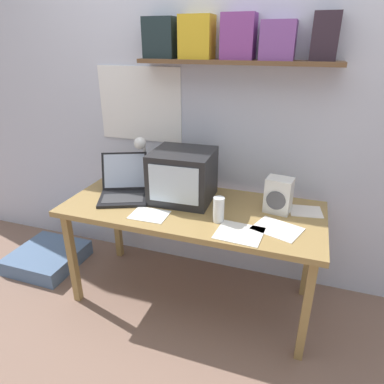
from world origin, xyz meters
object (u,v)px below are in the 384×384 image
desk_lamp (142,156)px  loose_paper_near_laptop (306,211)px  open_notebook (277,229)px  laptop (124,186)px  loose_paper_near_monitor (149,215)px  corner_desk (192,215)px  floor_cushion (48,257)px  printed_handout (239,233)px  space_heater (279,195)px  juice_glass (219,211)px  crt_monitor (183,176)px

desk_lamp → loose_paper_near_laptop: desk_lamp is taller
desk_lamp → open_notebook: (0.96, -0.31, -0.22)m
laptop → loose_paper_near_monitor: 0.36m
corner_desk → loose_paper_near_monitor: loose_paper_near_monitor is taller
laptop → open_notebook: (1.02, -0.13, -0.06)m
desk_lamp → floor_cushion: desk_lamp is taller
printed_handout → floor_cushion: printed_handout is taller
printed_handout → open_notebook: size_ratio=0.87×
corner_desk → loose_paper_near_monitor: size_ratio=7.23×
open_notebook → space_heater: bearing=96.8°
juice_glass → open_notebook: bearing=3.0°
corner_desk → desk_lamp: 0.55m
laptop → juice_glass: (0.69, -0.15, 0.00)m
loose_paper_near_monitor → laptop: bearing=143.3°
loose_paper_near_monitor → open_notebook: bearing=6.1°
crt_monitor → open_notebook: size_ratio=1.33×
corner_desk → floor_cushion: (-1.22, -0.02, -0.58)m
laptop → loose_paper_near_laptop: laptop is taller
printed_handout → crt_monitor: bearing=144.3°
printed_handout → laptop: bearing=163.6°
corner_desk → crt_monitor: 0.26m
corner_desk → loose_paper_near_laptop: loose_paper_near_laptop is taller
juice_glass → space_heater: size_ratio=0.69×
laptop → floor_cushion: (-0.74, -0.04, -0.71)m
desk_lamp → space_heater: size_ratio=1.69×
corner_desk → laptop: size_ratio=3.62×
crt_monitor → loose_paper_near_monitor: size_ratio=1.77×
crt_monitor → floor_cushion: (-1.13, -0.11, -0.81)m
desk_lamp → space_heater: desk_lamp is taller
space_heater → open_notebook: bearing=-74.6°
crt_monitor → loose_paper_near_laptop: bearing=2.8°
desk_lamp → floor_cushion: bearing=-158.6°
juice_glass → loose_paper_near_monitor: size_ratio=0.67×
desk_lamp → loose_paper_near_monitor: (0.23, -0.39, -0.22)m
corner_desk → loose_paper_near_monitor: 0.29m
desk_lamp → printed_handout: bearing=-22.3°
corner_desk → loose_paper_near_laptop: (0.68, 0.16, 0.06)m
open_notebook → juice_glass: bearing=-177.0°
space_heater → open_notebook: (0.03, -0.22, -0.10)m
desk_lamp → loose_paper_near_laptop: size_ratio=1.73×
open_notebook → floor_cushion: open_notebook is taller
desk_lamp → printed_handout: (0.78, -0.42, -0.22)m
desk_lamp → juice_glass: size_ratio=2.44×
corner_desk → open_notebook: open_notebook is taller
floor_cushion → loose_paper_near_laptop: bearing=5.4°
corner_desk → open_notebook: (0.54, -0.11, 0.06)m
crt_monitor → printed_handout: crt_monitor is taller
juice_glass → loose_paper_near_laptop: juice_glass is taller
laptop → desk_lamp: size_ratio=1.23×
crt_monitor → floor_cushion: 1.39m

